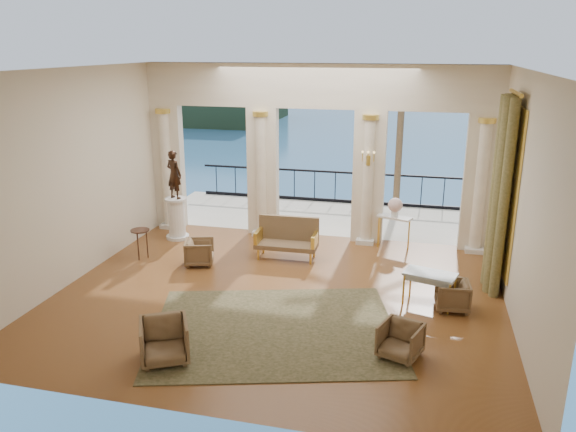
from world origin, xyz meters
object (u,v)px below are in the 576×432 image
(armchair_a, at_px, (164,339))
(pedestal, at_px, (177,219))
(game_table, at_px, (430,276))
(console_table, at_px, (394,222))
(armchair_b, at_px, (400,339))
(side_table, at_px, (140,234))
(armchair_d, at_px, (199,251))
(settee, at_px, (287,238))
(statue, at_px, (174,174))
(armchair_c, at_px, (452,294))

(armchair_a, xyz_separation_m, pedestal, (-2.35, 5.66, 0.14))
(game_table, distance_m, console_table, 3.35)
(armchair_b, bearing_deg, side_table, 173.58)
(armchair_d, xyz_separation_m, settee, (1.88, 0.95, 0.16))
(armchair_d, height_order, pedestal, pedestal)
(game_table, bearing_deg, console_table, 121.08)
(armchair_d, height_order, side_table, side_table)
(armchair_b, bearing_deg, game_table, 97.58)
(armchair_d, height_order, game_table, game_table)
(pedestal, height_order, statue, statue)
(armchair_c, height_order, side_table, side_table)
(statue, bearing_deg, pedestal, 155.62)
(armchair_b, relative_size, settee, 0.44)
(armchair_b, xyz_separation_m, console_table, (-0.43, 5.33, 0.34))
(armchair_c, relative_size, statue, 0.51)
(armchair_b, height_order, pedestal, pedestal)
(pedestal, bearing_deg, settee, -11.52)
(armchair_d, relative_size, side_table, 0.91)
(settee, bearing_deg, armchair_b, -55.44)
(pedestal, bearing_deg, armchair_b, -37.50)
(armchair_a, height_order, console_table, console_table)
(statue, distance_m, side_table, 1.94)
(pedestal, distance_m, side_table, 1.59)
(armchair_b, bearing_deg, armchair_a, -144.97)
(game_table, height_order, statue, statue)
(armchair_b, distance_m, armchair_d, 5.65)
(settee, distance_m, side_table, 3.51)
(armchair_a, relative_size, settee, 0.52)
(settee, distance_m, console_table, 2.80)
(armchair_a, xyz_separation_m, settee, (0.82, 5.01, 0.10))
(armchair_c, distance_m, side_table, 7.24)
(armchair_b, distance_m, game_table, 2.17)
(armchair_c, distance_m, statue, 7.55)
(armchair_c, distance_m, armchair_d, 5.74)
(armchair_a, relative_size, side_table, 1.07)
(settee, xyz_separation_m, statue, (-3.16, 0.64, 1.25))
(armchair_a, height_order, armchair_b, armchair_a)
(armchair_b, xyz_separation_m, side_table, (-6.27, 3.07, 0.30))
(armchair_b, relative_size, pedestal, 0.59)
(armchair_c, relative_size, armchair_d, 0.97)
(console_table, xyz_separation_m, side_table, (-5.84, -2.26, -0.05))
(statue, height_order, side_table, statue)
(armchair_a, bearing_deg, armchair_b, -12.39)
(pedestal, bearing_deg, game_table, -21.31)
(armchair_a, distance_m, side_table, 4.83)
(armchair_d, distance_m, console_table, 4.91)
(armchair_b, distance_m, console_table, 5.36)
(armchair_c, distance_m, settee, 4.27)
(armchair_d, distance_m, game_table, 5.30)
(armchair_a, relative_size, pedestal, 0.70)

